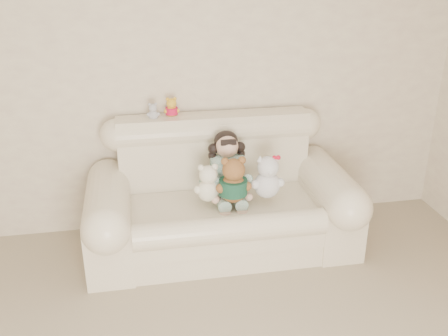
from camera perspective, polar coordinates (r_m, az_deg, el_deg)
wall_back at (r=4.18m, az=-3.80°, el=10.03°), size 4.50×0.00×4.50m
sofa at (r=4.00m, az=-0.26°, el=-2.54°), size 2.10×0.95×1.03m
seated_child at (r=4.00m, az=0.32°, el=0.37°), size 0.37×0.44×0.56m
brown_teddy at (r=3.78m, az=1.05°, el=-0.85°), size 0.32×0.28×0.42m
white_cat at (r=3.86m, az=4.89°, el=-0.48°), size 0.29×0.24×0.41m
cream_teddy at (r=3.81m, az=-1.79°, el=-1.27°), size 0.28×0.25×0.35m
yellow_mini_bear at (r=4.11m, az=-5.90°, el=6.95°), size 0.15×0.14×0.20m
grey_mini_plush at (r=4.07m, az=-7.95°, el=6.45°), size 0.12×0.10×0.16m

